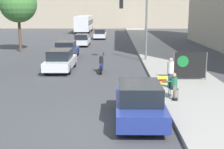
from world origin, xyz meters
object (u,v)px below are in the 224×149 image
(jogger_on_sidewalk, at_px, (170,73))
(parked_car_curbside, at_px, (139,103))
(protest_banner, at_px, (190,65))
(car_on_road_far_lane, at_px, (100,34))
(seated_protester, at_px, (173,85))
(street_tree_midblock, at_px, (18,4))
(city_bus_on_road, at_px, (84,23))
(car_on_road_distant, at_px, (82,40))
(traffic_light_pole, at_px, (137,16))
(car_on_road_nearest, at_px, (61,60))
(car_on_road_midblock, at_px, (66,50))
(motorcycle_on_road, at_px, (101,65))

(jogger_on_sidewalk, distance_m, parked_car_curbside, 5.11)
(protest_banner, relative_size, car_on_road_far_lane, 0.43)
(seated_protester, xyz_separation_m, street_tree_midblock, (-12.56, 17.84, 4.02))
(city_bus_on_road, bearing_deg, car_on_road_distant, -85.01)
(street_tree_midblock, bearing_deg, traffic_light_pole, -28.50)
(jogger_on_sidewalk, relative_size, city_bus_on_road, 0.14)
(car_on_road_nearest, relative_size, car_on_road_distant, 0.99)
(car_on_road_midblock, height_order, street_tree_midblock, street_tree_midblock)
(car_on_road_nearest, bearing_deg, motorcycle_on_road, -11.35)
(traffic_light_pole, distance_m, street_tree_midblock, 13.20)
(parked_car_curbside, distance_m, car_on_road_nearest, 11.33)
(parked_car_curbside, relative_size, street_tree_midblock, 0.61)
(parked_car_curbside, height_order, street_tree_midblock, street_tree_midblock)
(city_bus_on_road, bearing_deg, car_on_road_midblock, -87.14)
(traffic_light_pole, bearing_deg, parked_car_curbside, -93.14)
(car_on_road_nearest, height_order, motorcycle_on_road, car_on_road_nearest)
(car_on_road_midblock, height_order, car_on_road_far_lane, car_on_road_midblock)
(seated_protester, height_order, motorcycle_on_road, seated_protester)
(car_on_road_distant, bearing_deg, city_bus_on_road, 94.99)
(jogger_on_sidewalk, distance_m, protest_banner, 2.44)
(traffic_light_pole, height_order, car_on_road_nearest, traffic_light_pole)
(protest_banner, xyz_separation_m, street_tree_midblock, (-14.22, 13.88, 3.79))
(traffic_light_pole, xyz_separation_m, motorcycle_on_road, (-2.68, -4.59, -3.21))
(jogger_on_sidewalk, height_order, car_on_road_midblock, jogger_on_sidewalk)
(city_bus_on_road, bearing_deg, car_on_road_far_lane, -74.93)
(car_on_road_midblock, xyz_separation_m, motorcycle_on_road, (3.47, -6.73, -0.22))
(car_on_road_distant, distance_m, city_bus_on_road, 23.20)
(car_on_road_nearest, height_order, street_tree_midblock, street_tree_midblock)
(jogger_on_sidewalk, relative_size, street_tree_midblock, 0.24)
(protest_banner, bearing_deg, car_on_road_nearest, 156.43)
(car_on_road_midblock, distance_m, street_tree_midblock, 7.94)
(protest_banner, bearing_deg, car_on_road_distant, 113.55)
(seated_protester, bearing_deg, car_on_road_distant, 124.35)
(jogger_on_sidewalk, distance_m, car_on_road_midblock, 13.81)
(car_on_road_nearest, distance_m, motorcycle_on_road, 2.99)
(street_tree_midblock, bearing_deg, jogger_on_sidewalk, -51.13)
(car_on_road_far_lane, relative_size, city_bus_on_road, 0.40)
(car_on_road_nearest, bearing_deg, traffic_light_pole, 35.49)
(car_on_road_far_lane, distance_m, street_tree_midblock, 16.98)
(jogger_on_sidewalk, bearing_deg, car_on_road_far_lane, -44.42)
(street_tree_midblock, bearing_deg, car_on_road_distant, 43.32)
(seated_protester, distance_m, parked_car_curbside, 3.23)
(car_on_road_nearest, xyz_separation_m, car_on_road_distant, (-0.16, 15.73, -0.05))
(protest_banner, distance_m, car_on_road_far_lane, 29.32)
(jogger_on_sidewalk, height_order, traffic_light_pole, traffic_light_pole)
(traffic_light_pole, distance_m, car_on_road_distant, 13.42)
(car_on_road_nearest, xyz_separation_m, street_tree_midblock, (-5.95, 10.27, 4.08))
(motorcycle_on_road, bearing_deg, car_on_road_nearest, 168.65)
(seated_protester, xyz_separation_m, car_on_road_midblock, (-7.15, 13.70, -0.08))
(seated_protester, bearing_deg, car_on_road_nearest, 149.29)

